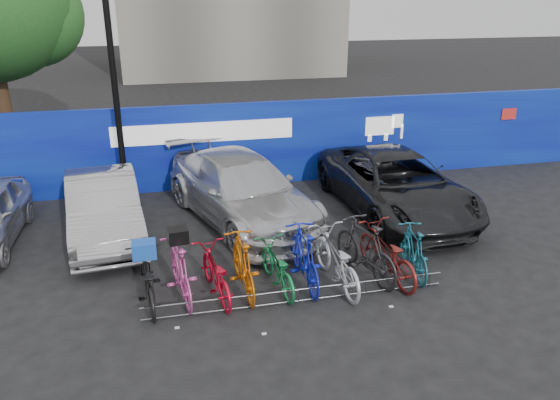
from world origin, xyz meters
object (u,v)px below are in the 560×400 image
object	(u,v)px
car_3	(395,184)
bike_6	(336,260)
bike_2	(215,274)
bike_0	(147,281)
bike_4	(277,267)
bike_9	(413,251)
bike_1	(180,270)
bike_8	(387,254)
bike_5	(304,257)
lamppost	(114,78)
bike_rack	(298,295)
bike_3	(243,265)
car_1	(104,207)
bike_7	(365,249)
car_2	(241,190)

from	to	relation	value
car_3	bike_6	world-z (taller)	car_3
bike_2	bike_0	bearing A→B (deg)	-9.92
bike_4	bike_9	distance (m)	2.77
bike_1	bike_8	xyz separation A→B (m)	(3.97, -0.16, -0.04)
bike_5	bike_6	bearing A→B (deg)	162.59
lamppost	bike_2	bearing A→B (deg)	-71.90
bike_4	bike_5	size ratio (longest dim) A/B	0.88
bike_rack	bike_5	size ratio (longest dim) A/B	2.89
bike_1	bike_6	bearing A→B (deg)	168.00
bike_0	bike_3	bearing A→B (deg)	176.10
bike_4	bike_5	xyz separation A→B (m)	(0.55, 0.05, 0.13)
car_1	bike_6	xyz separation A→B (m)	(4.44, -3.31, -0.18)
bike_0	bike_7	distance (m)	4.18
bike_3	car_1	bearing A→B (deg)	-52.14
bike_6	bike_7	size ratio (longest dim) A/B	1.02
bike_3	bike_4	size ratio (longest dim) A/B	1.09
lamppost	bike_0	size ratio (longest dim) A/B	3.40
lamppost	bike_rack	xyz separation A→B (m)	(3.20, -6.00, -3.11)
bike_2	bike_5	xyz separation A→B (m)	(1.71, 0.07, 0.11)
bike_0	bike_9	distance (m)	5.16
bike_2	bike_rack	bearing A→B (deg)	148.76
car_2	bike_7	xyz separation A→B (m)	(1.90, -3.37, -0.19)
bike_rack	bike_5	world-z (taller)	bike_5
bike_6	bike_8	size ratio (longest dim) A/B	1.02
lamppost	bike_7	distance (m)	7.61
car_1	bike_6	world-z (taller)	car_1
car_2	bike_3	distance (m)	3.44
bike_6	bike_8	xyz separation A→B (m)	(1.05, 0.05, -0.01)
car_2	bike_8	size ratio (longest dim) A/B	2.73
bike_4	bike_7	bearing A→B (deg)	174.53
bike_rack	bike_8	size ratio (longest dim) A/B	2.80
car_2	bike_0	bearing A→B (deg)	-141.00
bike_4	bike_0	bearing A→B (deg)	-7.32
bike_3	bike_4	world-z (taller)	bike_3
car_1	bike_7	xyz separation A→B (m)	(5.11, -3.12, -0.12)
bike_3	bike_4	bearing A→B (deg)	174.22
car_2	bike_1	size ratio (longest dim) A/B	2.91
bike_rack	bike_6	xyz separation A→B (m)	(0.86, 0.48, 0.38)
bike_3	bike_7	xyz separation A→B (m)	(2.43, 0.03, 0.04)
car_1	car_2	distance (m)	3.22
bike_2	bike_4	distance (m)	1.17
bike_5	bike_1	bearing A→B (deg)	-1.05
bike_4	bike_5	bearing A→B (deg)	177.44
car_2	bike_4	distance (m)	3.45
bike_1	bike_7	xyz separation A→B (m)	(3.58, -0.02, 0.04)
car_2	bike_0	size ratio (longest dim) A/B	3.04
car_2	car_3	size ratio (longest dim) A/B	0.99
bike_0	bike_7	xyz separation A→B (m)	(4.18, 0.07, 0.13)
bike_5	bike_6	world-z (taller)	bike_5
bike_4	car_2	bearing A→B (deg)	-95.68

